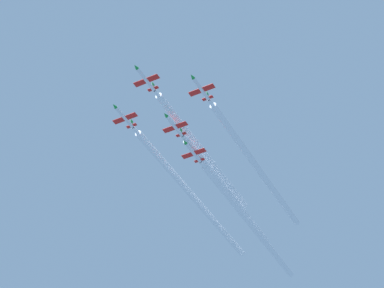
{
  "coord_description": "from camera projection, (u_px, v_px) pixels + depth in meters",
  "views": [
    {
      "loc": [
        -76.46,
        126.87,
        2.99
      ],
      "look_at": [
        0.12,
        -19.18,
        147.98
      ],
      "focal_mm": 67.13,
      "sensor_mm": 36.0,
      "label": 1
    }
  ],
  "objects": [
    {
      "name": "smoke_trail_lead",
      "position": [
        204.0,
        153.0,
        227.04
      ],
      "size": [
        2.16,
        62.71,
        2.16
      ],
      "color": "white"
    },
    {
      "name": "jet_lead",
      "position": [
        145.0,
        79.0,
        202.73
      ],
      "size": [
        7.83,
        11.4,
        2.74
      ],
      "color": "silver"
    },
    {
      "name": "smoke_trail_slot",
      "position": [
        228.0,
        193.0,
        236.14
      ],
      "size": [
        2.16,
        63.63,
        2.16
      ],
      "color": "white"
    },
    {
      "name": "jet_left_wingman",
      "position": [
        200.0,
        88.0,
        202.84
      ],
      "size": [
        7.83,
        11.4,
        2.74
      ],
      "color": "silver"
    },
    {
      "name": "jet_right_wingman",
      "position": [
        124.0,
        117.0,
        211.63
      ],
      "size": [
        7.83,
        11.4,
        2.74
      ],
      "color": "silver"
    },
    {
      "name": "smoke_trail_high_trail",
      "position": [
        250.0,
        224.0,
        245.82
      ],
      "size": [
        2.16,
        74.97,
        2.16
      ],
      "color": "white"
    },
    {
      "name": "jet_slot",
      "position": [
        174.0,
        125.0,
        211.53
      ],
      "size": [
        7.83,
        11.4,
        2.74
      ],
      "color": "silver"
    },
    {
      "name": "smoke_trail_left_wingman",
      "position": [
        257.0,
        167.0,
        229.27
      ],
      "size": [
        2.16,
        69.1,
        2.16
      ],
      "color": "white"
    },
    {
      "name": "jet_high_trail",
      "position": [
        193.0,
        152.0,
        217.44
      ],
      "size": [
        7.83,
        11.4,
        2.74
      ],
      "color": "silver"
    },
    {
      "name": "smoke_trail_right_wingman",
      "position": [
        193.0,
        197.0,
        241.2
      ],
      "size": [
        2.16,
        78.56,
        2.16
      ],
      "color": "white"
    }
  ]
}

